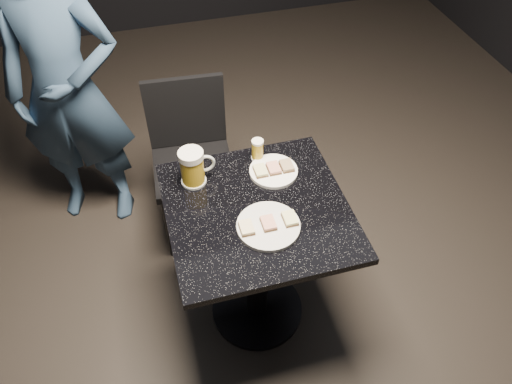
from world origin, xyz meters
TOP-DOWN VIEW (x-y plane):
  - floor at (0.00, 0.00)m, footprint 6.00×6.00m
  - plate_large at (0.01, -0.10)m, footprint 0.24×0.24m
  - plate_small at (0.12, 0.17)m, footprint 0.20×0.20m
  - patron at (-0.69, 0.92)m, footprint 0.67×0.54m
  - table at (0.00, 0.00)m, footprint 0.70×0.70m
  - beer_mug at (-0.21, 0.21)m, footprint 0.15×0.10m
  - beer_tumbler at (0.08, 0.27)m, footprint 0.05×0.05m
  - chair at (-0.16, 0.67)m, footprint 0.42×0.42m
  - canapes_on_plate_large at (0.01, -0.10)m, footprint 0.22×0.07m
  - canapes_on_plate_small at (0.12, 0.17)m, footprint 0.16×0.07m

SIDE VIEW (x-z plane):
  - floor at x=0.00m, z-range 0.00..0.00m
  - chair at x=-0.16m, z-range 0.07..0.93m
  - table at x=0.00m, z-range 0.13..0.88m
  - plate_large at x=0.01m, z-range 0.75..0.76m
  - plate_small at x=0.12m, z-range 0.75..0.76m
  - canapes_on_plate_large at x=0.01m, z-range 0.76..0.78m
  - canapes_on_plate_small at x=0.12m, z-range 0.76..0.78m
  - beer_tumbler at x=0.08m, z-range 0.75..0.85m
  - patron at x=-0.69m, z-range 0.00..1.61m
  - beer_mug at x=-0.21m, z-range 0.75..0.91m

